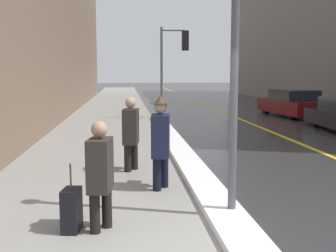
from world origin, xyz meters
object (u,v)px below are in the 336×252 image
object	(u,v)px
pedestrian_in_fedora	(161,139)
pedestrian_nearside	(131,130)
lamp_post	(236,10)
rolling_suitcase	(72,210)
pedestrian_with_shoulder_bag	(100,171)
parked_car_maroon	(293,104)
traffic_light_near	(176,53)

from	to	relation	value
pedestrian_in_fedora	pedestrian_nearside	size ratio (longest dim) A/B	1.07
lamp_post	rolling_suitcase	world-z (taller)	lamp_post
lamp_post	pedestrian_in_fedora	xyz separation A→B (m)	(-0.93, 1.59, -2.08)
pedestrian_nearside	pedestrian_with_shoulder_bag	bearing A→B (deg)	0.72
pedestrian_with_shoulder_bag	parked_car_maroon	size ratio (longest dim) A/B	0.34
pedestrian_in_fedora	pedestrian_nearside	xyz separation A→B (m)	(-0.52, 1.52, -0.05)
pedestrian_nearside	rolling_suitcase	xyz separation A→B (m)	(-0.85, -3.48, -0.60)
pedestrian_in_fedora	rolling_suitcase	size ratio (longest dim) A/B	1.84
pedestrian_with_shoulder_bag	parked_car_maroon	distance (m)	16.65
lamp_post	pedestrian_nearside	bearing A→B (deg)	115.16
pedestrian_in_fedora	rolling_suitcase	world-z (taller)	pedestrian_in_fedora
lamp_post	traffic_light_near	distance (m)	13.49
rolling_suitcase	pedestrian_in_fedora	bearing A→B (deg)	153.24
traffic_light_near	pedestrian_nearside	bearing A→B (deg)	-104.29
parked_car_maroon	rolling_suitcase	xyz separation A→B (m)	(-8.93, -14.31, -0.32)
lamp_post	rolling_suitcase	bearing A→B (deg)	-170.74
traffic_light_near	parked_car_maroon	distance (m)	6.35
pedestrian_in_fedora	parked_car_maroon	size ratio (longest dim) A/B	0.39
pedestrian_in_fedora	pedestrian_nearside	distance (m)	1.60
parked_car_maroon	rolling_suitcase	bearing A→B (deg)	142.53
lamp_post	traffic_light_near	xyz separation A→B (m)	(0.76, 13.46, 0.00)
pedestrian_with_shoulder_bag	traffic_light_near	bearing A→B (deg)	177.28
lamp_post	pedestrian_with_shoulder_bag	world-z (taller)	lamp_post
pedestrian_in_fedora	rolling_suitcase	distance (m)	2.49
pedestrian_with_shoulder_bag	pedestrian_nearside	world-z (taller)	pedestrian_nearside
traffic_light_near	parked_car_maroon	world-z (taller)	traffic_light_near
pedestrian_in_fedora	parked_car_maroon	world-z (taller)	pedestrian_in_fedora
lamp_post	pedestrian_nearside	size ratio (longest dim) A/B	3.13
lamp_post	pedestrian_with_shoulder_bag	bearing A→B (deg)	-169.21
lamp_post	parked_car_maroon	bearing A→B (deg)	64.59
traffic_light_near	pedestrian_with_shoulder_bag	world-z (taller)	traffic_light_near
pedestrian_with_shoulder_bag	lamp_post	bearing A→B (deg)	109.04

